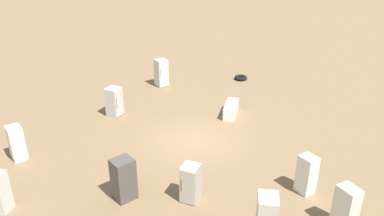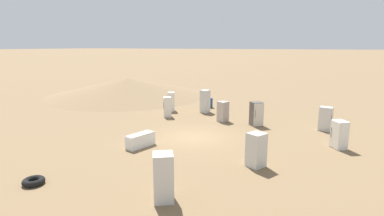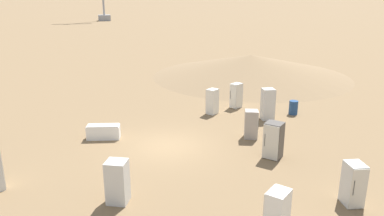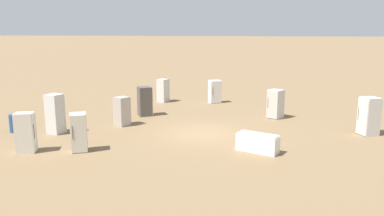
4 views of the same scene
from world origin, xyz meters
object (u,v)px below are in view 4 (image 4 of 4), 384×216
Objects in this scene: discarded_fridge_6 at (145,101)px; discarded_fridge_7 at (26,133)px; discarded_fridge_1 at (122,111)px; discarded_fridge_9 at (369,116)px; discarded_fridge_2 at (215,92)px; discarded_fridge_8 at (258,143)px; discarded_fridge_4 at (163,91)px; discarded_fridge_5 at (79,133)px; discarded_fridge_0 at (275,104)px; discarded_fridge_3 at (55,114)px; rusty_barrel at (15,123)px.

discarded_fridge_7 is (1.53, 7.84, -0.03)m from discarded_fridge_6.
discarded_fridge_9 is (-12.04, -2.15, 0.15)m from discarded_fridge_1.
discarded_fridge_8 is at bearing 77.51° from discarded_fridge_2.
discarded_fridge_4 is 12.33m from discarded_fridge_7.
discarded_fridge_5 is at bearing -57.79° from discarded_fridge_8.
discarded_fridge_0 is at bearing -166.02° from discarded_fridge_8.
discarded_fridge_4 is (3.54, 0.84, 0.02)m from discarded_fridge_2.
discarded_fridge_3 is at bearing -89.14° from discarded_fridge_4.
discarded_fridge_2 reaches higher than discarded_fridge_8.
discarded_fridge_8 is (-8.90, -3.14, -0.45)m from discarded_fridge_7.
discarded_fridge_2 is 11.50m from discarded_fridge_3.
discarded_fridge_4 is 0.88× the size of discarded_fridge_9.
discarded_fridge_1 is 0.84× the size of discarded_fridge_8.
discarded_fridge_0 is 8.50m from discarded_fridge_4.
discarded_fridge_9 is (-4.62, 2.23, 0.09)m from discarded_fridge_0.
rusty_barrel is at bearing 73.59° from discarded_fridge_9.
discarded_fridge_6 is (0.45, -7.05, 0.05)m from discarded_fridge_5.
rusty_barrel is at bearing -157.72° from discarded_fridge_7.
discarded_fridge_5 is at bearing -36.61° from discarded_fridge_6.
discarded_fridge_8 is (-7.47, 2.15, -0.38)m from discarded_fridge_1.
discarded_fridge_4 is 0.89× the size of discarded_fridge_8.
discarded_fridge_2 reaches higher than rusty_barrel.
discarded_fridge_1 is 0.83× the size of discarded_fridge_9.
discarded_fridge_5 is (-1.22, 11.52, 0.00)m from discarded_fridge_4.
discarded_fridge_3 is 1.17× the size of discarded_fridge_7.
discarded_fridge_2 is at bearing -123.80° from rusty_barrel.
discarded_fridge_6 is 8.76m from discarded_fridge_8.
discarded_fridge_5 is (6.87, 8.88, -0.01)m from discarded_fridge_0.
discarded_fridge_9 reaches higher than discarded_fridge_8.
discarded_fridge_9 is (-11.49, -6.65, 0.11)m from discarded_fridge_5.
discarded_fridge_6 reaches higher than rusty_barrel.
discarded_fridge_0 is 13.80m from rusty_barrel.
discarded_fridge_3 is at bearing 60.89° from discarded_fridge_0.
discarded_fridge_7 reaches higher than discarded_fridge_0.
discarded_fridge_3 is 9.75m from discarded_fridge_8.
discarded_fridge_4 is at bearing -110.23° from rusty_barrel.
discarded_fridge_3 is 1.20× the size of discarded_fridge_5.
discarded_fridge_2 is 3.64m from discarded_fridge_4.
discarded_fridge_6 is at bearing -69.87° from discarded_fridge_4.
discarded_fridge_0 reaches higher than discarded_fridge_1.
discarded_fridge_5 is (-2.81, 2.05, -0.16)m from discarded_fridge_3.
rusty_barrel is (3.65, 9.90, -0.36)m from discarded_fridge_4.
discarded_fridge_1 reaches higher than discarded_fridge_8.
discarded_fridge_5 is 1.83× the size of rusty_barrel.
discarded_fridge_6 is 11.95m from discarded_fridge_9.
discarded_fridge_0 is 8.61m from discarded_fridge_1.
discarded_fridge_2 is at bearing 112.12° from discarded_fridge_6.
discarded_fridge_8 is (-6.93, -2.35, -0.43)m from discarded_fridge_5.
discarded_fridge_7 reaches higher than rusty_barrel.
discarded_fridge_6 is (2.77, 5.30, 0.07)m from discarded_fridge_2.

